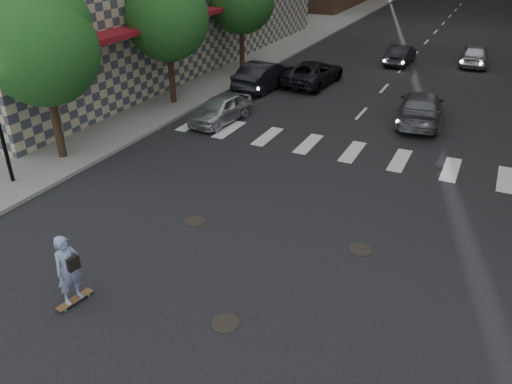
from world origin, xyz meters
TOP-DOWN VIEW (x-y plane):
  - ground at (0.00, 0.00)m, footprint 160.00×160.00m
  - sidewalk_left at (-14.50, 20.00)m, footprint 13.00×80.00m
  - tree_a at (-9.45, 3.14)m, footprint 4.20×4.20m
  - tree_b at (-9.45, 11.14)m, footprint 4.20×4.20m
  - manhole_a at (1.20, -2.50)m, footprint 0.70×0.70m
  - manhole_b at (-2.00, 1.20)m, footprint 0.70×0.70m
  - manhole_c at (3.30, 2.00)m, footprint 0.70×0.70m
  - skateboarder at (-2.62, -3.52)m, footprint 0.56×1.02m
  - silver_sedan at (-5.87, 9.78)m, footprint 1.98×4.05m
  - traffic_car_a at (-6.35, 15.87)m, footprint 2.18×4.99m
  - traffic_car_b at (2.86, 14.00)m, footprint 2.61×5.27m
  - traffic_car_c at (-4.12, 18.00)m, footprint 2.70×5.21m
  - traffic_car_d at (4.17, 27.30)m, footprint 2.06×4.47m
  - traffic_car_e at (-0.43, 25.34)m, footprint 1.50×4.08m

SIDE VIEW (x-z plane):
  - ground at x=0.00m, z-range 0.00..0.00m
  - manhole_a at x=1.20m, z-range 0.00..0.02m
  - manhole_b at x=-2.00m, z-range 0.00..0.02m
  - manhole_c at x=3.30m, z-range 0.00..0.02m
  - sidewalk_left at x=-14.50m, z-range 0.00..0.15m
  - silver_sedan at x=-5.87m, z-range 0.00..1.33m
  - traffic_car_e at x=-0.43m, z-range 0.00..1.34m
  - traffic_car_c at x=-4.12m, z-range 0.00..1.40m
  - traffic_car_b at x=2.86m, z-range 0.00..1.47m
  - traffic_car_d at x=4.17m, z-range 0.00..1.48m
  - traffic_car_a at x=-6.35m, z-range 0.00..1.59m
  - skateboarder at x=-2.62m, z-range 0.05..2.03m
  - tree_a at x=-9.45m, z-range 1.35..7.95m
  - tree_b at x=-9.45m, z-range 1.35..7.95m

